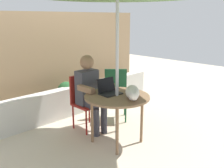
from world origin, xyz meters
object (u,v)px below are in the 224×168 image
potted_plant_near_fence (67,96)px  chair_occupied (84,98)px  chair_empty (116,90)px  person_seated (90,89)px  laptop (108,89)px  cat (133,93)px  patio_table (117,100)px

potted_plant_near_fence → chair_occupied: bearing=-103.6°
chair_occupied → chair_empty: (0.68, -0.05, 0.00)m
person_seated → laptop: size_ratio=3.83×
cat → laptop: bearing=98.0°
potted_plant_near_fence → chair_empty: bearing=-59.6°
chair_empty → cat: (-0.63, -0.94, 0.28)m
person_seated → cat: 0.85m
chair_occupied → potted_plant_near_fence: bearing=76.4°
chair_occupied → person_seated: bearing=-90.0°
person_seated → laptop: bearing=-91.4°
chair_occupied → chair_empty: bearing=-4.5°
patio_table → person_seated: person_seated is taller
chair_empty → person_seated: 0.71m
patio_table → potted_plant_near_fence: size_ratio=1.53×
chair_empty → potted_plant_near_fence: chair_empty is taller
chair_occupied → person_seated: (-0.00, -0.16, 0.17)m
patio_table → chair_empty: bearing=45.6°
patio_table → person_seated: 0.59m
laptop → cat: 0.42m
laptop → potted_plant_near_fence: 1.45m
chair_empty → cat: 1.17m
cat → patio_table: bearing=101.1°
laptop → chair_empty: bearing=37.4°
potted_plant_near_fence → cat: bearing=-94.5°
cat → person_seated: bearing=93.3°
chair_occupied → patio_table: bearing=-90.0°
chair_occupied → cat: (0.05, -1.00, 0.28)m
chair_occupied → laptop: (-0.01, -0.58, 0.26)m
chair_empty → person_seated: (-0.68, -0.10, 0.17)m
chair_empty → laptop: (-0.69, -0.53, 0.26)m
person_seated → cat: bearing=-86.7°
chair_occupied → cat: cat is taller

